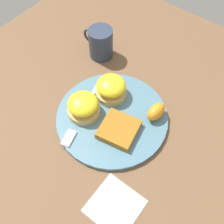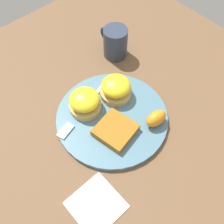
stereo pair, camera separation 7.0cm
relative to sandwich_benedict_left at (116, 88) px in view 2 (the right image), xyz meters
name	(u,v)px [view 2 (the right image)]	position (x,y,z in m)	size (l,w,h in m)	color
ground_plane	(112,119)	(-0.05, 0.06, -0.04)	(1.10, 1.10, 0.00)	brown
plate	(112,117)	(-0.05, 0.06, -0.04)	(0.31, 0.31, 0.01)	slate
sandwich_benedict_left	(116,88)	(0.00, 0.00, 0.00)	(0.09, 0.09, 0.06)	tan
sandwich_benedict_right	(85,102)	(0.02, 0.09, 0.00)	(0.09, 0.09, 0.06)	tan
hashbrown_patty	(115,130)	(-0.09, 0.08, -0.02)	(0.09, 0.09, 0.02)	#9C641C
orange_wedge	(156,118)	(-0.14, -0.01, -0.01)	(0.06, 0.04, 0.04)	orange
fork	(82,111)	(0.02, 0.11, -0.03)	(0.08, 0.23, 0.00)	silver
cup	(115,42)	(0.13, -0.12, 0.01)	(0.11, 0.08, 0.10)	#2D384C
napkin	(96,205)	(-0.19, 0.24, -0.04)	(0.11, 0.11, 0.00)	white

